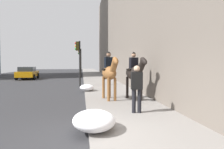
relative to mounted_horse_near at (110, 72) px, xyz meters
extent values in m
cube|color=gray|center=(-4.96, -0.48, -1.39)|extent=(120.00, 3.29, 0.12)
ellipsoid|color=brown|center=(0.08, 0.01, -0.04)|extent=(1.57, 0.80, 0.66)
cylinder|color=brown|center=(-0.34, -0.22, -0.78)|extent=(0.13, 0.13, 1.10)
cylinder|color=brown|center=(-0.39, 0.10, -0.78)|extent=(0.13, 0.13, 1.10)
cylinder|color=brown|center=(0.55, -0.07, -0.78)|extent=(0.13, 0.13, 1.10)
cylinder|color=brown|center=(0.49, 0.25, -0.78)|extent=(0.13, 0.13, 1.10)
cylinder|color=brown|center=(-0.68, -0.12, 0.31)|extent=(0.67, 0.38, 0.68)
ellipsoid|color=brown|center=(-0.89, -0.15, 0.56)|extent=(0.65, 0.32, 0.49)
cylinder|color=black|center=(0.78, 0.13, -0.13)|extent=(0.29, 0.15, 0.55)
cube|color=black|center=(0.13, 0.02, 0.15)|extent=(0.53, 0.67, 0.08)
cube|color=black|center=(0.13, 0.02, 0.46)|extent=(0.34, 0.42, 0.55)
sphere|color=#8C664C|center=(0.13, 0.02, 0.86)|extent=(0.22, 0.22, 0.22)
cone|color=black|center=(0.13, 0.02, 0.98)|extent=(0.23, 0.23, 0.10)
ellipsoid|color=black|center=(-0.07, -1.20, -0.05)|extent=(1.58, 0.85, 0.66)
cylinder|color=black|center=(-0.48, -1.45, -0.79)|extent=(0.13, 0.13, 1.08)
cylinder|color=black|center=(-0.54, -1.13, -0.79)|extent=(0.13, 0.13, 1.08)
cylinder|color=black|center=(0.40, -1.27, -0.79)|extent=(0.13, 0.13, 1.08)
cylinder|color=black|center=(0.34, -0.95, -0.79)|extent=(0.13, 0.13, 1.08)
cylinder|color=black|center=(-0.82, -1.35, 0.30)|extent=(0.68, 0.40, 0.68)
ellipsoid|color=black|center=(-1.03, -1.39, 0.55)|extent=(0.66, 0.34, 0.49)
cylinder|color=black|center=(0.63, -1.06, -0.15)|extent=(0.30, 0.15, 0.55)
cube|color=black|center=(-0.02, -1.19, 0.13)|extent=(0.55, 0.68, 0.08)
cube|color=black|center=(-0.02, -1.19, 0.45)|extent=(0.35, 0.43, 0.55)
sphere|color=tan|center=(-0.02, -1.19, 0.84)|extent=(0.22, 0.22, 0.22)
cone|color=black|center=(-0.02, -1.19, 0.96)|extent=(0.24, 0.24, 0.10)
cylinder|color=black|center=(-2.85, -0.52, -0.91)|extent=(0.14, 0.14, 0.85)
cylinder|color=black|center=(-2.87, -0.71, -0.91)|extent=(0.14, 0.14, 0.85)
cube|color=black|center=(-2.86, -0.61, -0.17)|extent=(0.30, 0.43, 0.62)
sphere|color=#D8AD8C|center=(-2.86, -0.61, 0.26)|extent=(0.22, 0.22, 0.22)
cube|color=orange|center=(15.87, 7.59, -0.83)|extent=(4.47, 2.00, 0.60)
cube|color=#262D38|center=(15.61, 7.59, -0.27)|extent=(2.08, 1.70, 0.52)
cylinder|color=black|center=(17.21, 8.57, -1.13)|extent=(0.65, 0.24, 0.64)
cylinder|color=black|center=(17.27, 6.72, -1.13)|extent=(0.65, 0.24, 0.64)
cylinder|color=black|center=(14.48, 8.47, -1.13)|extent=(0.65, 0.24, 0.64)
cylinder|color=black|center=(14.54, 6.62, -1.13)|extent=(0.65, 0.24, 0.64)
cylinder|color=black|center=(6.66, 1.48, 0.35)|extent=(0.12, 0.12, 3.60)
cube|color=#2D280C|center=(6.66, 1.66, 1.75)|extent=(0.20, 0.24, 0.70)
sphere|color=red|center=(6.66, 1.79, 1.97)|extent=(0.14, 0.14, 0.14)
sphere|color=orange|center=(6.66, 1.79, 1.75)|extent=(0.14, 0.14, 0.14)
sphere|color=green|center=(6.66, 1.79, 1.53)|extent=(0.14, 0.14, 0.14)
cylinder|color=black|center=(17.82, 1.43, 0.40)|extent=(0.12, 0.12, 3.71)
cube|color=#2D280C|center=(17.82, 1.61, 1.86)|extent=(0.20, 0.24, 0.70)
sphere|color=red|center=(17.82, 1.74, 2.08)|extent=(0.14, 0.14, 0.14)
sphere|color=orange|center=(17.82, 1.74, 1.86)|extent=(0.14, 0.14, 0.14)
sphere|color=green|center=(17.82, 1.74, 1.64)|extent=(0.14, 0.14, 0.14)
ellipsoid|color=white|center=(-4.62, 1.01, -1.07)|extent=(1.49, 1.15, 0.52)
ellipsoid|color=white|center=(3.54, 1.01, -1.13)|extent=(1.19, 0.91, 0.41)
camera|label=1|loc=(-10.34, 1.32, 0.47)|focal=34.61mm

